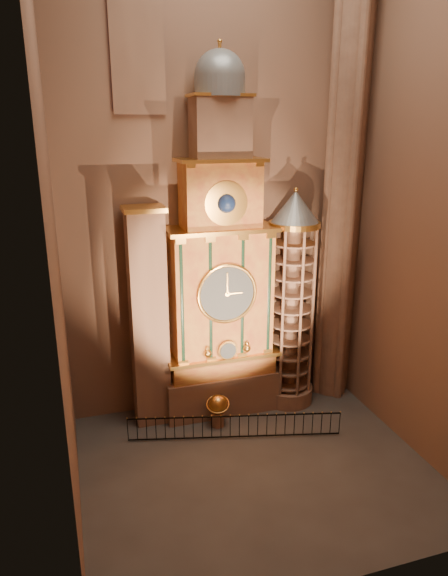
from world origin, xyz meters
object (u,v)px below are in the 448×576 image
object	(u,v)px
iron_railing	(235,427)
celestial_globe	(218,408)
astronomical_clock	(221,280)
portrait_tower	(149,318)
stair_turret	(291,303)

from	to	relation	value
iron_railing	celestial_globe	bearing A→B (deg)	108.47
astronomical_clock	iron_railing	world-z (taller)	astronomical_clock
portrait_tower	iron_railing	xyz separation A→B (m)	(3.22, -2.78, -4.54)
portrait_tower	iron_railing	bearing A→B (deg)	-40.85
portrait_tower	celestial_globe	xyz separation A→B (m)	(2.80, -1.53, -4.21)
portrait_tower	stair_turret	distance (m)	6.91
astronomical_clock	iron_railing	size ratio (longest dim) A/B	1.81
iron_railing	astronomical_clock	bearing A→B (deg)	86.19
iron_railing	portrait_tower	bearing A→B (deg)	139.15
stair_turret	celestial_globe	xyz separation A→B (m)	(-4.10, -1.25, -4.32)
astronomical_clock	celestial_globe	size ratio (longest dim) A/B	10.60
astronomical_clock	iron_railing	distance (m)	6.67
astronomical_clock	stair_turret	world-z (taller)	astronomical_clock
portrait_tower	celestial_globe	size ratio (longest dim) A/B	6.48
portrait_tower	stair_turret	xyz separation A→B (m)	(6.90, -0.28, 0.12)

